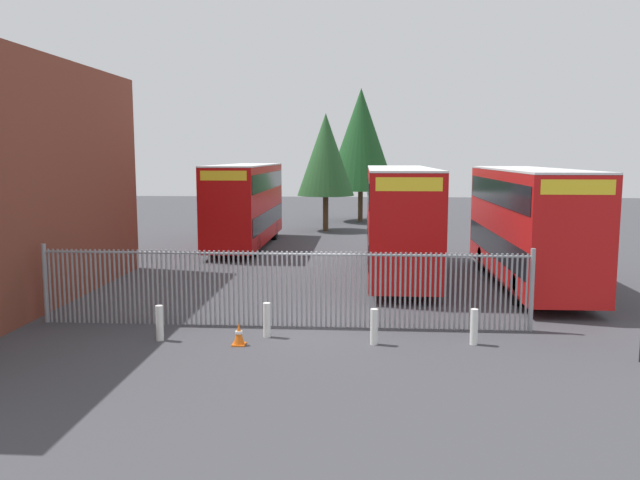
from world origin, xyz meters
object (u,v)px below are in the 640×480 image
at_px(double_decker_bus_behind_fence_left, 528,222).
at_px(bollard_far_right, 474,327).
at_px(traffic_cone_by_gate, 239,334).
at_px(double_decker_bus_near_gate, 399,217).
at_px(bollard_near_left, 160,323).
at_px(bollard_near_right, 374,327).
at_px(bollard_center_front, 267,320).
at_px(double_decker_bus_behind_fence_right, 246,202).

xyz_separation_m(double_decker_bus_behind_fence_left, bollard_far_right, (-3.29, -7.93, -1.95)).
bearing_deg(traffic_cone_by_gate, double_decker_bus_near_gate, 64.91).
height_order(double_decker_bus_near_gate, double_decker_bus_behind_fence_left, same).
relative_size(bollard_near_left, bollard_near_right, 1.00).
xyz_separation_m(double_decker_bus_near_gate, traffic_cone_by_gate, (-4.65, -9.93, -2.13)).
xyz_separation_m(bollard_near_left, bollard_far_right, (8.32, 0.17, 0.00)).
distance_m(double_decker_bus_near_gate, bollard_near_left, 11.98).
height_order(bollard_center_front, bollard_far_right, same).
distance_m(bollard_center_front, bollard_near_right, 2.94).
xyz_separation_m(double_decker_bus_behind_fence_right, bollard_near_right, (6.63, -17.70, -1.95)).
xyz_separation_m(double_decker_bus_behind_fence_right, traffic_cone_by_gate, (3.11, -18.01, -2.13)).
height_order(bollard_near_left, bollard_far_right, same).
xyz_separation_m(double_decker_bus_near_gate, double_decker_bus_behind_fence_left, (4.76, -1.53, 0.00)).
bearing_deg(bollard_far_right, bollard_center_front, 176.66).
bearing_deg(double_decker_bus_behind_fence_left, traffic_cone_by_gate, -138.22).
height_order(bollard_near_right, traffic_cone_by_gate, bollard_near_right).
bearing_deg(bollard_center_front, double_decker_bus_behind_fence_left, 40.89).
bearing_deg(traffic_cone_by_gate, double_decker_bus_behind_fence_left, 41.78).
distance_m(bollard_center_front, traffic_cone_by_gate, 1.02).
relative_size(bollard_near_left, traffic_cone_by_gate, 1.61).
distance_m(double_decker_bus_near_gate, bollard_far_right, 9.77).
bearing_deg(double_decker_bus_behind_fence_left, bollard_near_right, -126.02).
distance_m(bollard_near_right, traffic_cone_by_gate, 3.53).
relative_size(bollard_near_right, bollard_far_right, 1.00).
bearing_deg(bollard_near_left, bollard_near_right, 0.05).
distance_m(double_decker_bus_behind_fence_right, bollard_center_front, 17.72).
bearing_deg(double_decker_bus_behind_fence_left, bollard_center_front, -139.11).
relative_size(double_decker_bus_behind_fence_left, traffic_cone_by_gate, 18.32).
xyz_separation_m(double_decker_bus_behind_fence_left, bollard_near_left, (-11.60, -8.11, -1.95)).
bearing_deg(traffic_cone_by_gate, double_decker_bus_behind_fence_right, 99.80).
height_order(double_decker_bus_behind_fence_right, bollard_far_right, double_decker_bus_behind_fence_right).
xyz_separation_m(double_decker_bus_behind_fence_left, double_decker_bus_behind_fence_right, (-12.52, 9.60, 0.00)).
relative_size(double_decker_bus_behind_fence_right, traffic_cone_by_gate, 18.32).
bearing_deg(traffic_cone_by_gate, bollard_near_right, 4.92).
bearing_deg(bollard_near_right, bollard_far_right, 3.72).
distance_m(double_decker_bus_behind_fence_right, bollard_near_right, 19.00).
xyz_separation_m(bollard_near_left, bollard_near_right, (5.71, 0.01, 0.00)).
height_order(double_decker_bus_near_gate, bollard_center_front, double_decker_bus_near_gate).
bearing_deg(double_decker_bus_behind_fence_left, double_decker_bus_near_gate, 162.18).
relative_size(bollard_near_left, bollard_far_right, 1.00).
xyz_separation_m(double_decker_bus_behind_fence_left, traffic_cone_by_gate, (-9.41, -8.40, -2.13)).
bearing_deg(bollard_near_right, bollard_center_front, 170.40).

